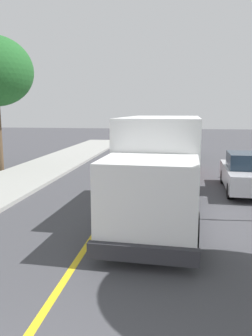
# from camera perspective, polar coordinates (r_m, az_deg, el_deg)

# --- Properties ---
(centre_line_yellow) EXTENTS (0.16, 56.00, 0.01)m
(centre_line_yellow) POSITION_cam_1_polar(r_m,az_deg,el_deg) (12.78, -1.65, -5.58)
(centre_line_yellow) COLOR gold
(centre_line_yellow) RESTS_ON ground
(box_truck) EXTENTS (2.71, 7.28, 3.20)m
(box_truck) POSITION_cam_1_polar(r_m,az_deg,el_deg) (10.56, 5.82, 0.86)
(box_truck) COLOR white
(box_truck) RESTS_ON ground
(parked_car_near) EXTENTS (2.01, 4.48, 1.67)m
(parked_car_near) POSITION_cam_1_polar(r_m,az_deg,el_deg) (18.33, 7.67, 1.60)
(parked_car_near) COLOR maroon
(parked_car_near) RESTS_ON ground
(parked_car_mid) EXTENTS (1.95, 4.46, 1.67)m
(parked_car_mid) POSITION_cam_1_polar(r_m,az_deg,el_deg) (24.63, 9.23, 3.68)
(parked_car_mid) COLOR #4C564C
(parked_car_mid) RESTS_ON ground
(parked_car_far) EXTENTS (1.98, 4.47, 1.67)m
(parked_car_far) POSITION_cam_1_polar(r_m,az_deg,el_deg) (31.94, 8.77, 5.10)
(parked_car_far) COLOR silver
(parked_car_far) RESTS_ON ground
(parked_van_across) EXTENTS (2.00, 4.48, 1.67)m
(parked_van_across) POSITION_cam_1_polar(r_m,az_deg,el_deg) (14.87, 20.04, -0.86)
(parked_van_across) COLOR #B7B7BC
(parked_van_across) RESTS_ON ground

